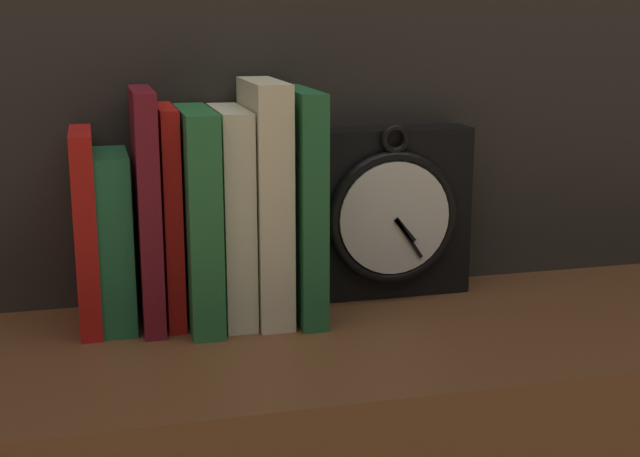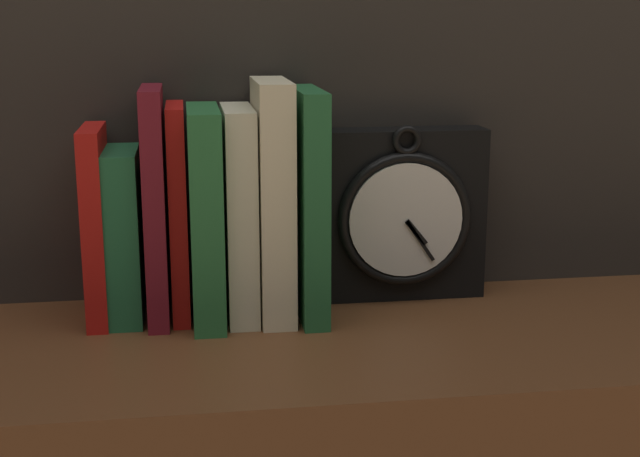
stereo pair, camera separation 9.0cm
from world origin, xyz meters
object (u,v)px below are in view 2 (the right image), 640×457
at_px(clock, 400,214).
at_px(book_slot3_red, 178,212).
at_px(book_slot7_green, 304,204).
at_px(book_slot2_maroon, 155,205).
at_px(book_slot5_cream, 240,213).
at_px(book_slot1_green, 125,235).
at_px(book_slot6_cream, 273,200).
at_px(book_slot0_red, 97,225).
at_px(book_slot4_green, 206,215).

bearing_deg(clock, book_slot3_red, -174.30).
bearing_deg(book_slot7_green, book_slot2_maroon, 176.76).
distance_m(clock, book_slot7_green, 0.13).
bearing_deg(clock, book_slot5_cream, -169.88).
distance_m(book_slot2_maroon, book_slot7_green, 0.16).
bearing_deg(book_slot1_green, book_slot7_green, -4.58).
distance_m(clock, book_slot3_red, 0.26).
xyz_separation_m(book_slot2_maroon, book_slot6_cream, (0.13, -0.01, 0.00)).
bearing_deg(book_slot7_green, book_slot0_red, 176.38).
bearing_deg(book_slot6_cream, book_slot0_red, 176.92).
height_order(book_slot2_maroon, book_slot5_cream, book_slot2_maroon).
relative_size(book_slot5_cream, book_slot7_green, 0.92).
bearing_deg(book_slot4_green, book_slot0_red, 173.04).
distance_m(book_slot1_green, book_slot3_red, 0.06).
xyz_separation_m(clock, book_slot6_cream, (-0.15, -0.04, 0.03)).
distance_m(book_slot1_green, book_slot2_maroon, 0.05).
bearing_deg(book_slot7_green, book_slot4_green, -179.95).
relative_size(book_slot0_red, book_slot6_cream, 0.82).
distance_m(book_slot4_green, book_slot6_cream, 0.08).
distance_m(clock, book_slot2_maroon, 0.28).
bearing_deg(book_slot4_green, book_slot5_cream, 10.77).
height_order(clock, book_slot4_green, book_slot4_green).
bearing_deg(book_slot2_maroon, book_slot3_red, 14.19).
height_order(book_slot2_maroon, book_slot3_red, book_slot2_maroon).
xyz_separation_m(book_slot2_maroon, book_slot3_red, (0.02, 0.01, -0.01)).
bearing_deg(book_slot1_green, book_slot0_red, -177.11).
relative_size(book_slot0_red, book_slot7_green, 0.85).
bearing_deg(clock, book_slot0_red, -175.59).
relative_size(book_slot2_maroon, book_slot5_cream, 1.10).
height_order(clock, book_slot2_maroon, book_slot2_maroon).
height_order(book_slot3_red, book_slot4_green, book_slot3_red).
height_order(book_slot1_green, book_slot4_green, book_slot4_green).
xyz_separation_m(book_slot0_red, book_slot5_cream, (0.15, -0.01, 0.01)).
bearing_deg(book_slot2_maroon, book_slot1_green, 169.32).
height_order(book_slot0_red, book_slot4_green, book_slot4_green).
distance_m(book_slot2_maroon, book_slot3_red, 0.03).
height_order(book_slot1_green, book_slot5_cream, book_slot5_cream).
relative_size(book_slot0_red, book_slot5_cream, 0.92).
bearing_deg(book_slot3_red, book_slot1_green, 179.53).
bearing_deg(book_slot5_cream, book_slot3_red, 172.88).
bearing_deg(clock, book_slot6_cream, -166.45).
bearing_deg(book_slot0_red, book_slot2_maroon, -4.57).
bearing_deg(book_slot4_green, book_slot3_red, 152.47).
bearing_deg(clock, book_slot4_green, -169.77).
relative_size(book_slot1_green, book_slot7_green, 0.75).
bearing_deg(book_slot0_red, book_slot3_red, 0.64).
distance_m(book_slot2_maroon, book_slot4_green, 0.06).
xyz_separation_m(book_slot2_maroon, book_slot5_cream, (0.09, -0.00, -0.01)).
bearing_deg(book_slot5_cream, book_slot0_red, 177.29).
height_order(clock, book_slot3_red, book_slot3_red).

